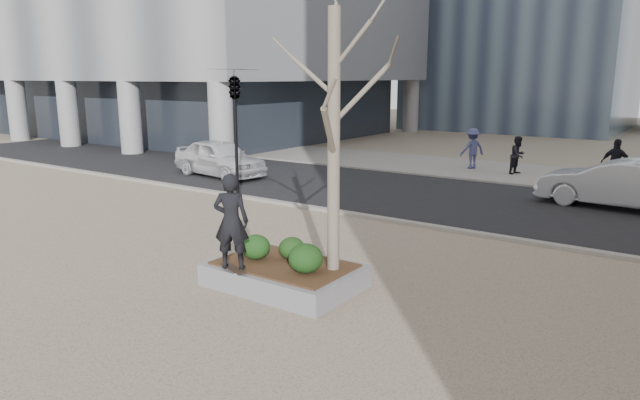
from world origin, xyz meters
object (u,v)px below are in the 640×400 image
Objects in this scene: planter at (285,275)px; skateboard at (233,269)px; skateboarder at (231,221)px; police_car at (220,158)px.

planter is 1.10m from skateboard.
skateboard is 0.41× the size of skateboarder.
skateboard reaches higher than planter.
police_car is at bearing 154.94° from skateboard.
police_car reaches higher than skateboard.
skateboard is at bearing -124.79° from planter.
police_car is (-10.51, 8.80, 0.59)m from planter.
skateboarder reaches higher than police_car.
police_car is at bearing 140.04° from planter.
planter is 13.72m from police_car.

